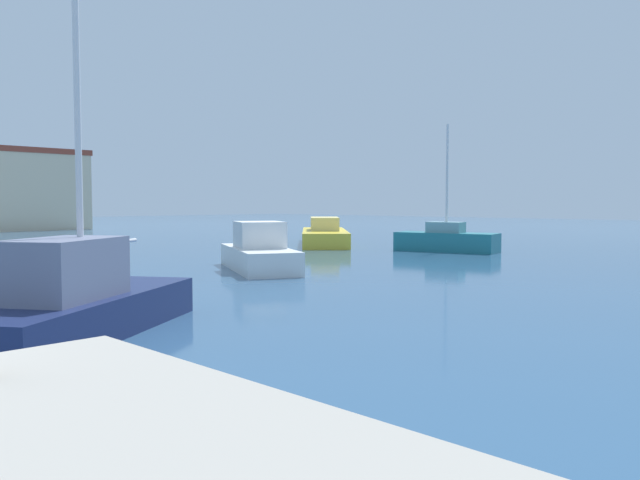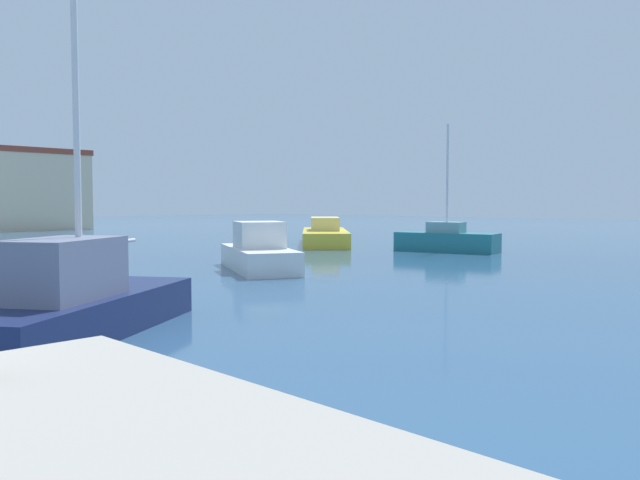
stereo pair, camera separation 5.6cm
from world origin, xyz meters
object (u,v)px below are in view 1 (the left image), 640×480
(sailboat_teal_center_channel, at_px, (446,240))
(motorboat_white_distant_east, at_px, (259,253))
(sailboat_navy_far_left, at_px, (77,301))
(motorboat_yellow_mid_harbor, at_px, (324,235))

(sailboat_teal_center_channel, relative_size, motorboat_white_distant_east, 1.10)
(sailboat_navy_far_left, xyz_separation_m, motorboat_white_distant_east, (9.82, 6.59, -0.03))
(sailboat_navy_far_left, distance_m, motorboat_yellow_mid_harbor, 26.44)
(sailboat_navy_far_left, relative_size, sailboat_teal_center_channel, 1.13)
(sailboat_teal_center_channel, bearing_deg, sailboat_navy_far_left, -163.26)
(sailboat_teal_center_channel, xyz_separation_m, motorboat_white_distant_east, (-12.42, -0.10, 0.05))
(sailboat_navy_far_left, relative_size, motorboat_yellow_mid_harbor, 0.89)
(sailboat_teal_center_channel, distance_m, motorboat_white_distant_east, 12.42)
(sailboat_navy_far_left, distance_m, sailboat_teal_center_channel, 23.23)
(motorboat_yellow_mid_harbor, relative_size, sailboat_teal_center_channel, 1.28)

